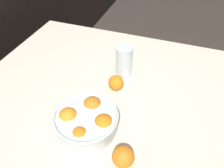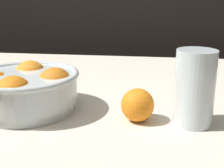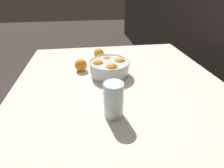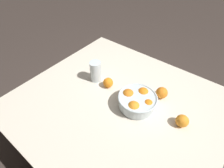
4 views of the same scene
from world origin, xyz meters
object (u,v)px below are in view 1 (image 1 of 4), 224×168
object	(u,v)px
orange_loose_near_bowl	(116,83)
orange_loose_front	(123,157)
juice_glass	(124,62)
fruit_bowl	(87,121)

from	to	relation	value
orange_loose_near_bowl	orange_loose_front	size ratio (longest dim) A/B	0.92
juice_glass	orange_loose_front	world-z (taller)	juice_glass
juice_glass	orange_loose_front	bearing A→B (deg)	-163.05
juice_glass	orange_loose_front	size ratio (longest dim) A/B	2.04
juice_glass	orange_loose_near_bowl	bearing A→B (deg)	179.14
juice_glass	fruit_bowl	bearing A→B (deg)	175.21
fruit_bowl	juice_glass	bearing A→B (deg)	-4.79
orange_loose_front	orange_loose_near_bowl	bearing A→B (deg)	22.38
fruit_bowl	orange_loose_near_bowl	xyz separation A→B (m)	(0.26, -0.03, -0.02)
orange_loose_front	fruit_bowl	bearing A→B (deg)	63.33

